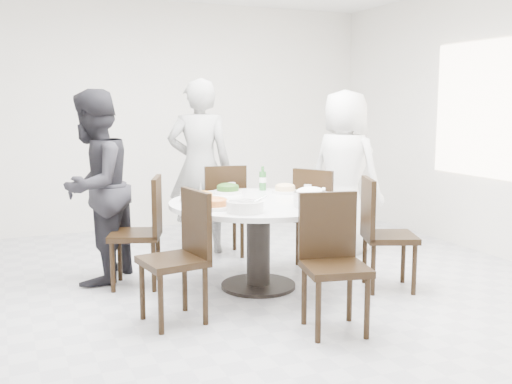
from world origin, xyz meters
name	(u,v)px	position (x,y,z in m)	size (l,w,h in m)	color
floor	(228,297)	(0.00, 0.00, 0.00)	(6.00, 6.00, 0.01)	#BABABF
wall_back	(141,116)	(0.00, 3.00, 1.40)	(6.00, 0.01, 2.80)	white
dining_table	(258,244)	(0.34, 0.15, 0.38)	(1.50, 1.50, 0.75)	white
chair_ne	(322,216)	(1.21, 0.59, 0.47)	(0.42, 0.42, 0.95)	black
chair_n	(222,210)	(0.43, 1.30, 0.47)	(0.42, 0.42, 0.95)	black
chair_nw	(135,232)	(-0.61, 0.60, 0.47)	(0.42, 0.42, 0.95)	black
chair_sw	(173,258)	(-0.55, -0.36, 0.47)	(0.42, 0.42, 0.95)	black
chair_s	(335,265)	(0.42, -0.97, 0.47)	(0.42, 0.42, 0.95)	black
chair_se	(390,234)	(1.34, -0.32, 0.47)	(0.42, 0.42, 0.95)	black
diner_right	(345,172)	(1.68, 0.96, 0.85)	(0.83, 0.54, 1.70)	white
diner_middle	(200,167)	(0.27, 1.54, 0.91)	(0.66, 0.43, 1.81)	black
diner_left	(94,187)	(-0.90, 0.87, 0.84)	(0.82, 0.64, 1.69)	black
dish_greens	(228,190)	(0.25, 0.65, 0.78)	(0.26, 0.26, 0.07)	white
dish_pale	(285,190)	(0.74, 0.46, 0.78)	(0.23, 0.23, 0.06)	white
dish_orange	(202,198)	(-0.11, 0.31, 0.78)	(0.23, 0.23, 0.06)	white
dish_redbrown	(314,197)	(0.76, -0.05, 0.78)	(0.28, 0.28, 0.07)	white
dish_tofu	(215,204)	(-0.12, -0.05, 0.79)	(0.27, 0.27, 0.07)	white
rice_bowl	(311,199)	(0.62, -0.26, 0.81)	(0.27, 0.27, 0.12)	silver
soup_bowl	(245,207)	(0.04, -0.28, 0.79)	(0.28, 0.28, 0.09)	white
beverage_bottle	(263,178)	(0.63, 0.71, 0.86)	(0.07, 0.07, 0.23)	#2A692C
tea_cups	(227,187)	(0.30, 0.80, 0.79)	(0.07, 0.07, 0.08)	white
chopsticks	(228,190)	(0.30, 0.78, 0.76)	(0.24, 0.04, 0.01)	tan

